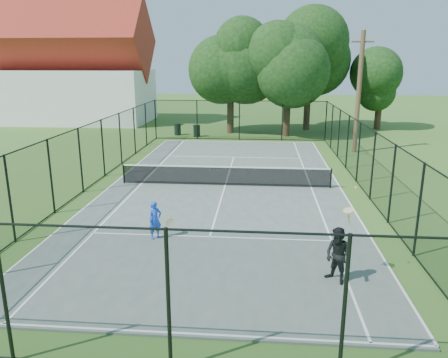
# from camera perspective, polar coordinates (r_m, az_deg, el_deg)

# --- Properties ---
(ground) EXTENTS (120.00, 120.00, 0.00)m
(ground) POSITION_cam_1_polar(r_m,az_deg,el_deg) (21.11, 0.16, -1.00)
(ground) COLOR #3E6522
(tennis_court) EXTENTS (11.00, 24.00, 0.06)m
(tennis_court) POSITION_cam_1_polar(r_m,az_deg,el_deg) (21.10, 0.16, -0.92)
(tennis_court) COLOR #4E5C57
(tennis_court) RESTS_ON ground
(tennis_net) EXTENTS (10.08, 0.08, 0.95)m
(tennis_net) POSITION_cam_1_polar(r_m,az_deg,el_deg) (20.95, 0.16, 0.52)
(tennis_net) COLOR black
(tennis_net) RESTS_ON tennis_court
(fence) EXTENTS (13.10, 26.10, 3.00)m
(fence) POSITION_cam_1_polar(r_m,az_deg,el_deg) (20.74, 0.17, 2.98)
(fence) COLOR black
(fence) RESTS_ON ground
(tree_near_left) EXTENTS (6.66, 6.66, 8.69)m
(tree_near_left) POSITION_cam_1_polar(r_m,az_deg,el_deg) (36.53, 0.87, 14.35)
(tree_near_left) COLOR #332114
(tree_near_left) RESTS_ON ground
(tree_near_mid) EXTENTS (5.93, 5.93, 7.75)m
(tree_near_mid) POSITION_cam_1_polar(r_m,az_deg,el_deg) (35.32, 8.38, 13.24)
(tree_near_mid) COLOR #332114
(tree_near_mid) RESTS_ON ground
(tree_near_right) EXTENTS (6.52, 6.52, 8.99)m
(tree_near_right) POSITION_cam_1_polar(r_m,az_deg,el_deg) (39.04, 11.08, 14.68)
(tree_near_right) COLOR #332114
(tree_near_right) RESTS_ON ground
(tree_far_right) EXTENTS (4.57, 4.57, 6.04)m
(tree_far_right) POSITION_cam_1_polar(r_m,az_deg,el_deg) (41.02, 19.78, 11.33)
(tree_far_right) COLOR #332114
(tree_far_right) RESTS_ON ground
(building) EXTENTS (15.30, 8.15, 11.87)m
(building) POSITION_cam_1_polar(r_m,az_deg,el_deg) (46.15, -19.50, 13.18)
(building) COLOR silver
(building) RESTS_ON ground
(trash_bin_left) EXTENTS (0.58, 0.58, 0.94)m
(trash_bin_left) POSITION_cam_1_polar(r_m,az_deg,el_deg) (36.04, -6.09, 6.48)
(trash_bin_left) COLOR black
(trash_bin_left) RESTS_ON ground
(trash_bin_right) EXTENTS (0.58, 0.58, 0.94)m
(trash_bin_right) POSITION_cam_1_polar(r_m,az_deg,el_deg) (35.12, -3.58, 6.31)
(trash_bin_right) COLOR black
(trash_bin_right) RESTS_ON ground
(utility_pole) EXTENTS (1.40, 0.30, 7.73)m
(utility_pole) POSITION_cam_1_polar(r_m,az_deg,el_deg) (29.92, 17.19, 10.78)
(utility_pole) COLOR #4C3823
(utility_pole) RESTS_ON ground
(player_blue) EXTENTS (0.86, 0.55, 1.30)m
(player_blue) POSITION_cam_1_polar(r_m,az_deg,el_deg) (14.91, -8.96, -5.33)
(player_blue) COLOR blue
(player_blue) RESTS_ON tennis_court
(player_black) EXTENTS (0.95, 0.97, 2.63)m
(player_black) POSITION_cam_1_polar(r_m,az_deg,el_deg) (12.26, 14.66, -9.65)
(player_black) COLOR black
(player_black) RESTS_ON tennis_court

